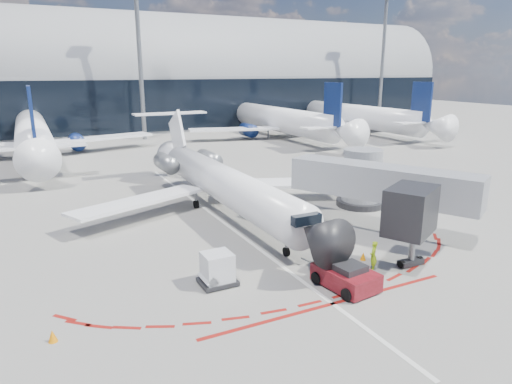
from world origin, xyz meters
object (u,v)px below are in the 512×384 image
pushback_tug (346,276)px  ramp_worker (373,256)px  regional_jet (219,181)px  uld_container (217,269)px

pushback_tug → ramp_worker: size_ratio=3.09×
pushback_tug → ramp_worker: 2.90m
regional_jet → pushback_tug: bearing=-87.5°
uld_container → ramp_worker: bearing=-15.2°
regional_jet → pushback_tug: (0.68, -15.69, -1.86)m
regional_jet → uld_container: regional_jet is taller
ramp_worker → pushback_tug: bearing=-22.4°
ramp_worker → uld_container: size_ratio=0.91×
pushback_tug → uld_container: 6.76m
regional_jet → ramp_worker: size_ratio=17.03×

